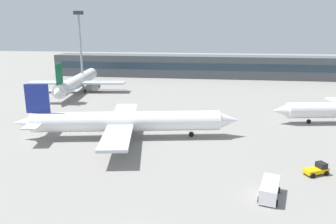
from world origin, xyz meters
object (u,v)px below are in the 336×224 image
Objects in this scene: floodlight_tower_west at (80,45)px; airplane_near at (128,122)px; airplane_far at (78,81)px; service_van_white at (270,189)px; baggage_tug_yellow at (317,169)px.

airplane_near is at bearing -59.37° from floodlight_tower_west.
airplane_far is 81.52m from service_van_white.
airplane_far is 11.53× the size of baggage_tug_yellow.
airplane_far reaches higher than service_van_white.
floodlight_tower_west reaches higher than airplane_near.
airplane_far is (-28.04, 43.42, 0.15)m from airplane_near.
baggage_tug_yellow is at bearing -45.12° from floodlight_tower_west.
service_van_white is at bearing -40.52° from airplane_near.
airplane_near reaches higher than baggage_tug_yellow.
baggage_tug_yellow is (59.29, -55.54, -2.58)m from airplane_far.
floodlight_tower_west is (-0.10, 4.10, 11.50)m from airplane_far.
baggage_tug_yellow is 85.34m from floodlight_tower_west.
airplane_far is at bearing 136.87° from baggage_tug_yellow.
baggage_tug_yellow is 0.15× the size of floodlight_tower_west.
airplane_near is 7.71× the size of service_van_white.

